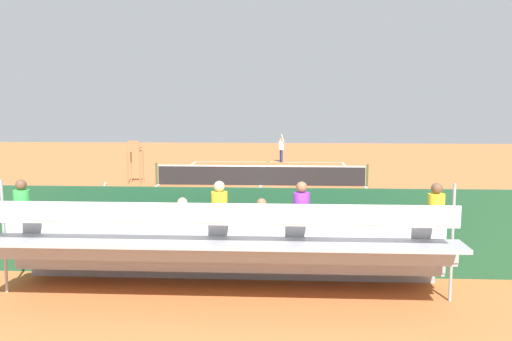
# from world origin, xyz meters

# --- Properties ---
(ground_plane) EXTENTS (60.00, 60.00, 0.00)m
(ground_plane) POSITION_xyz_m (0.00, 0.00, 0.00)
(ground_plane) COLOR #C66B38
(court_line_markings) EXTENTS (10.10, 22.20, 0.01)m
(court_line_markings) POSITION_xyz_m (0.00, -0.04, 0.00)
(court_line_markings) COLOR white
(court_line_markings) RESTS_ON ground
(tennis_net) EXTENTS (10.30, 0.10, 1.07)m
(tennis_net) POSITION_xyz_m (0.00, 0.00, 0.50)
(tennis_net) COLOR black
(tennis_net) RESTS_ON ground
(backdrop_wall) EXTENTS (18.00, 0.16, 2.00)m
(backdrop_wall) POSITION_xyz_m (0.00, 14.00, 1.00)
(backdrop_wall) COLOR #1E4C2D
(backdrop_wall) RESTS_ON ground
(bleacher_stand) EXTENTS (9.06, 2.40, 2.48)m
(bleacher_stand) POSITION_xyz_m (0.01, 15.38, 0.97)
(bleacher_stand) COLOR #9EA0A5
(bleacher_stand) RESTS_ON ground
(umpire_chair) EXTENTS (0.67, 0.67, 2.14)m
(umpire_chair) POSITION_xyz_m (6.20, -0.18, 1.31)
(umpire_chair) COLOR olive
(umpire_chair) RESTS_ON ground
(courtside_bench) EXTENTS (1.80, 0.40, 0.93)m
(courtside_bench) POSITION_xyz_m (-2.43, 13.27, 0.56)
(courtside_bench) COLOR #234C2D
(courtside_bench) RESTS_ON ground
(equipment_bag) EXTENTS (0.90, 0.36, 0.36)m
(equipment_bag) POSITION_xyz_m (-0.61, 13.40, 0.18)
(equipment_bag) COLOR #334C8C
(equipment_bag) RESTS_ON ground
(tennis_player) EXTENTS (0.47, 0.56, 1.93)m
(tennis_player) POSITION_xyz_m (-0.86, -10.93, 1.02)
(tennis_player) COLOR navy
(tennis_player) RESTS_ON ground
(tennis_racket) EXTENTS (0.56, 0.44, 0.03)m
(tennis_racket) POSITION_xyz_m (-0.18, -10.91, 0.01)
(tennis_racket) COLOR black
(tennis_racket) RESTS_ON ground
(tennis_ball_near) EXTENTS (0.07, 0.07, 0.07)m
(tennis_ball_near) POSITION_xyz_m (-1.43, -9.05, 0.03)
(tennis_ball_near) COLOR #CCDB33
(tennis_ball_near) RESTS_ON ground
(line_judge) EXTENTS (0.41, 0.55, 1.93)m
(line_judge) POSITION_xyz_m (3.33, 13.00, 1.02)
(line_judge) COLOR #232328
(line_judge) RESTS_ON ground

